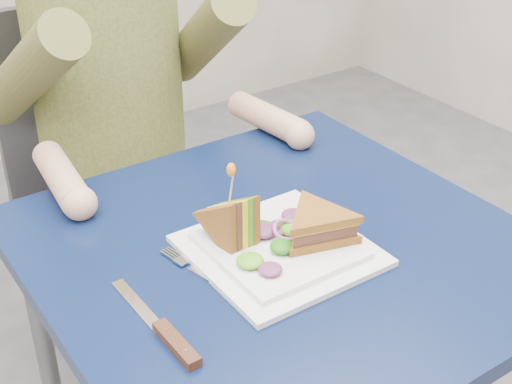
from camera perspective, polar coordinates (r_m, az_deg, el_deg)
table at (r=1.19m, az=1.95°, el=-7.29°), size 0.75×0.75×0.73m
chair at (r=1.80m, az=-12.13°, el=2.04°), size 0.42×0.40×0.93m
diner at (r=1.56m, az=-11.93°, el=12.56°), size 0.54×0.59×0.74m
plate at (r=1.11m, az=1.88°, el=-4.53°), size 0.26×0.26×0.02m
sandwich_flat at (r=1.11m, az=4.99°, el=-2.67°), size 0.17×0.17×0.05m
sandwich_upright at (r=1.09m, az=-1.91°, el=-2.45°), size 0.08×0.12×0.12m
fork at (r=1.07m, az=-4.13°, el=-6.63°), size 0.05×0.18×0.01m
knife at (r=0.97m, az=-7.00°, el=-11.38°), size 0.03×0.22×0.02m
toothpick at (r=1.06m, az=-1.97°, el=0.46°), size 0.01×0.01×0.06m
toothpick_frill at (r=1.05m, az=-2.00°, el=1.79°), size 0.01×0.01×0.02m
lettuce_spill at (r=1.11m, az=1.81°, el=-3.31°), size 0.15×0.13×0.02m
onion_ring at (r=1.11m, az=2.38°, el=-3.05°), size 0.04×0.04×0.02m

